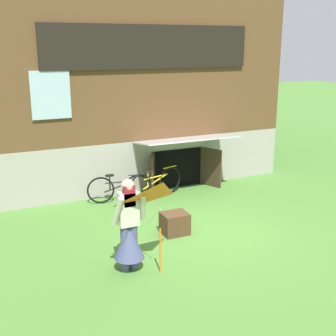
# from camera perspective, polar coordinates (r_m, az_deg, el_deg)

# --- Properties ---
(ground_plane) EXTENTS (60.00, 60.00, 0.00)m
(ground_plane) POSITION_cam_1_polar(r_m,az_deg,el_deg) (9.44, 5.01, -8.07)
(ground_plane) COLOR #4C7F33
(log_house) EXTENTS (8.00, 6.04, 5.64)m
(log_house) POSITION_cam_1_polar(r_m,az_deg,el_deg) (13.69, -6.31, 11.47)
(log_house) COLOR #9E998E
(log_house) RESTS_ON ground_plane
(person) EXTENTS (0.61, 0.52, 1.64)m
(person) POSITION_cam_1_polar(r_m,az_deg,el_deg) (7.66, -5.01, -8.24)
(person) COLOR #474C75
(person) RESTS_ON ground_plane
(kite) EXTENTS (0.94, 0.97, 1.57)m
(kite) POSITION_cam_1_polar(r_m,az_deg,el_deg) (7.10, -0.63, -4.88)
(kite) COLOR orange
(kite) RESTS_ON ground_plane
(bicycle_yellow) EXTENTS (1.63, 0.53, 0.77)m
(bicycle_yellow) POSITION_cam_1_polar(r_m,az_deg,el_deg) (11.28, -1.63, -1.98)
(bicycle_yellow) COLOR black
(bicycle_yellow) RESTS_ON ground_plane
(bicycle_black) EXTENTS (1.56, 0.37, 0.72)m
(bicycle_black) POSITION_cam_1_polar(r_m,az_deg,el_deg) (11.04, -6.26, -2.60)
(bicycle_black) COLOR black
(bicycle_black) RESTS_ON ground_plane
(wooden_crate) EXTENTS (0.53, 0.45, 0.44)m
(wooden_crate) POSITION_cam_1_polar(r_m,az_deg,el_deg) (9.23, 0.87, -7.08)
(wooden_crate) COLOR #4C331E
(wooden_crate) RESTS_ON ground_plane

